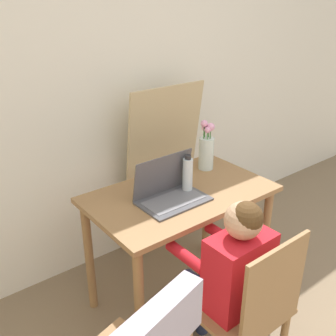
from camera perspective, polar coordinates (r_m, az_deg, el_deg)
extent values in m
cube|color=white|center=(2.62, -6.38, 12.63)|extent=(6.40, 0.05, 2.50)
cube|color=olive|center=(2.21, 1.79, -3.81)|extent=(1.03, 0.62, 0.03)
cylinder|color=olive|center=(2.03, -4.15, -19.88)|extent=(0.05, 0.05, 0.72)
cylinder|color=olive|center=(2.54, 13.79, -10.31)|extent=(0.05, 0.05, 0.72)
cylinder|color=olive|center=(2.39, -11.36, -12.62)|extent=(0.05, 0.05, 0.72)
cylinder|color=olive|center=(2.83, 5.62, -5.77)|extent=(0.05, 0.05, 0.72)
cube|color=olive|center=(1.97, 9.76, -19.11)|extent=(0.40, 0.40, 0.02)
cube|color=olive|center=(1.73, 15.15, -16.79)|extent=(0.38, 0.02, 0.43)
cylinder|color=olive|center=(2.29, 9.09, -19.03)|extent=(0.04, 0.04, 0.43)
cylinder|color=olive|center=(2.12, 2.23, -23.19)|extent=(0.04, 0.04, 0.43)
cube|color=#ADA3B7|center=(1.36, -1.47, -22.61)|extent=(0.40, 0.17, 0.20)
cube|color=red|center=(1.84, 10.20, -14.65)|extent=(0.30, 0.18, 0.37)
sphere|color=tan|center=(1.68, 10.88, -7.49)|extent=(0.16, 0.16, 0.16)
sphere|color=#4C3319|center=(1.66, 11.32, -7.10)|extent=(0.14, 0.14, 0.14)
cylinder|color=navy|center=(2.06, 8.16, -15.79)|extent=(0.09, 0.28, 0.09)
cylinder|color=navy|center=(1.98, 5.30, -17.45)|extent=(0.09, 0.28, 0.09)
cylinder|color=navy|center=(2.29, 5.14, -18.61)|extent=(0.07, 0.07, 0.45)
cylinder|color=navy|center=(2.22, 2.42, -20.15)|extent=(0.07, 0.07, 0.45)
cylinder|color=red|center=(2.01, 8.25, -9.90)|extent=(0.06, 0.24, 0.06)
cylinder|color=red|center=(1.87, 2.64, -12.76)|extent=(0.06, 0.24, 0.06)
cube|color=#4C4C51|center=(2.10, 0.84, -4.81)|extent=(0.37, 0.24, 0.01)
cube|color=slate|center=(2.09, 0.84, -4.66)|extent=(0.32, 0.17, 0.00)
cube|color=#4C4C51|center=(2.11, -0.76, -0.97)|extent=(0.37, 0.05, 0.23)
cube|color=black|center=(2.11, -0.82, -0.93)|extent=(0.33, 0.05, 0.20)
cylinder|color=silver|center=(2.45, 5.56, 2.12)|extent=(0.09, 0.09, 0.20)
cylinder|color=#3D7A38|center=(2.45, 5.86, 3.38)|extent=(0.01, 0.01, 0.22)
sphere|color=#EA9EC6|center=(2.42, 5.97, 5.85)|extent=(0.04, 0.04, 0.04)
cylinder|color=#3D7A38|center=(2.45, 5.28, 3.35)|extent=(0.01, 0.01, 0.22)
sphere|color=#EA9EC6|center=(2.41, 5.38, 5.81)|extent=(0.04, 0.04, 0.04)
cylinder|color=#3D7A38|center=(2.42, 5.17, 3.54)|extent=(0.01, 0.01, 0.26)
sphere|color=#EA9EC6|center=(2.38, 5.29, 6.44)|extent=(0.04, 0.04, 0.04)
cylinder|color=#3D7A38|center=(2.42, 5.67, 3.03)|extent=(0.01, 0.01, 0.22)
sphere|color=#EA9EC6|center=(2.38, 5.78, 5.52)|extent=(0.04, 0.04, 0.04)
cylinder|color=#3D7A38|center=(2.43, 6.11, 3.31)|extent=(0.01, 0.01, 0.24)
sphere|color=#EA9EC6|center=(2.39, 6.23, 5.95)|extent=(0.05, 0.05, 0.05)
cylinder|color=silver|center=(2.17, 2.86, -1.06)|extent=(0.06, 0.06, 0.19)
cylinder|color=#262628|center=(2.12, 2.92, 1.58)|extent=(0.03, 0.03, 0.02)
cube|color=tan|center=(2.80, -0.92, -0.18)|extent=(0.59, 0.19, 1.22)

